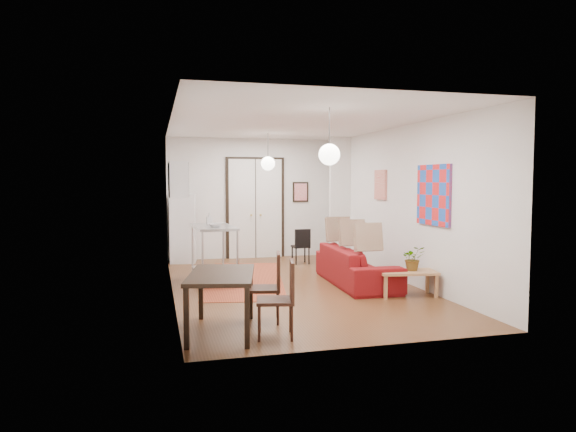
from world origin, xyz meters
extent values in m
plane|color=brown|center=(0.00, 0.00, 0.00)|extent=(7.00, 7.00, 0.00)
cube|color=white|center=(0.00, 0.00, 2.90)|extent=(4.20, 7.00, 0.02)
cube|color=silver|center=(0.00, 3.50, 1.45)|extent=(4.20, 0.02, 2.90)
cube|color=silver|center=(0.00, -3.50, 1.45)|extent=(4.20, 0.02, 2.90)
cube|color=silver|center=(-2.10, 0.00, 1.45)|extent=(0.02, 7.00, 2.90)
cube|color=silver|center=(2.10, 0.00, 1.45)|extent=(0.02, 7.00, 2.90)
cube|color=silver|center=(0.00, 3.46, 1.20)|extent=(1.44, 0.06, 2.50)
cube|color=silver|center=(1.85, 2.55, 1.45)|extent=(0.50, 0.10, 2.90)
cube|color=silver|center=(-1.92, 1.50, 1.90)|extent=(0.35, 1.00, 0.70)
cube|color=red|center=(2.08, -1.25, 1.65)|extent=(0.05, 1.00, 1.00)
cube|color=beige|center=(2.08, 0.80, 1.80)|extent=(0.05, 0.50, 0.60)
cube|color=red|center=(1.15, 3.47, 1.60)|extent=(0.40, 0.03, 0.50)
cube|color=olive|center=(-2.07, 2.00, 1.95)|extent=(0.03, 0.44, 0.54)
sphere|color=white|center=(0.00, 2.00, 2.25)|extent=(0.30, 0.30, 0.30)
cylinder|color=black|center=(0.00, 2.00, 2.65)|extent=(0.01, 0.01, 0.50)
sphere|color=white|center=(0.00, -2.00, 2.25)|extent=(0.30, 0.30, 0.30)
cylinder|color=black|center=(0.00, -2.00, 2.65)|extent=(0.01, 0.01, 0.50)
cube|color=#A54A29|center=(-0.73, 0.78, 0.00)|extent=(2.05, 3.92, 0.01)
imported|color=maroon|center=(1.17, -0.18, 0.34)|extent=(2.36, 1.01, 0.68)
cube|color=tan|center=(1.61, -1.27, 0.39)|extent=(1.01, 0.67, 0.04)
cube|color=tan|center=(1.20, -1.48, 0.19)|extent=(0.06, 0.06, 0.37)
cube|color=tan|center=(2.03, -1.48, 0.19)|extent=(0.06, 0.06, 0.37)
cube|color=tan|center=(1.20, -1.06, 0.19)|extent=(0.06, 0.06, 0.37)
cube|color=tan|center=(2.03, -1.06, 0.19)|extent=(0.06, 0.06, 0.37)
imported|color=#295C2C|center=(1.71, -1.27, 0.62)|extent=(0.41, 0.37, 0.40)
cube|color=#ADB0B2|center=(-1.33, 0.64, 1.03)|extent=(0.77, 1.42, 0.05)
cube|color=#ADB0B2|center=(-1.33, 0.64, 0.21)|extent=(0.73, 1.38, 0.03)
cylinder|color=#ADB0B2|center=(-1.64, -0.01, 0.52)|extent=(0.04, 0.04, 1.03)
cylinder|color=#ADB0B2|center=(-1.03, -0.01, 0.52)|extent=(0.04, 0.04, 1.03)
cylinder|color=#ADB0B2|center=(-1.64, 1.29, 0.52)|extent=(0.04, 0.04, 1.03)
cylinder|color=#ADB0B2|center=(-1.03, 1.29, 0.52)|extent=(0.04, 0.04, 1.03)
imported|color=silver|center=(-1.33, 0.34, 1.09)|extent=(0.26, 0.26, 0.06)
imported|color=teal|center=(-1.38, 0.89, 1.17)|extent=(0.11, 0.10, 0.22)
cube|color=silver|center=(-1.75, 3.15, 0.79)|extent=(0.63, 0.63, 1.58)
cube|color=black|center=(-1.59, -2.54, 0.72)|extent=(1.04, 1.49, 0.05)
cube|color=black|center=(-1.92, -3.17, 0.35)|extent=(0.07, 0.07, 0.70)
cube|color=black|center=(-1.25, -3.17, 0.35)|extent=(0.07, 0.07, 0.70)
cube|color=black|center=(-1.92, -1.91, 0.35)|extent=(0.07, 0.07, 0.70)
cube|color=black|center=(-1.25, -1.91, 0.35)|extent=(0.07, 0.07, 0.70)
cube|color=#341810|center=(-0.99, -2.19, 0.44)|extent=(0.52, 0.51, 0.04)
cube|color=#341810|center=(-0.99, -1.98, 0.70)|extent=(0.13, 0.42, 0.46)
cylinder|color=#341810|center=(-1.17, -2.38, 0.22)|extent=(0.03, 0.03, 0.44)
cylinder|color=#341810|center=(-0.80, -2.38, 0.22)|extent=(0.03, 0.03, 0.44)
cylinder|color=#341810|center=(-1.17, -1.99, 0.22)|extent=(0.03, 0.03, 0.44)
cylinder|color=#341810|center=(-0.80, -1.99, 0.22)|extent=(0.03, 0.03, 0.44)
cube|color=#341810|center=(-0.99, -2.89, 0.44)|extent=(0.52, 0.51, 0.04)
cube|color=#341810|center=(-0.99, -2.68, 0.70)|extent=(0.13, 0.42, 0.46)
cylinder|color=#341810|center=(-1.17, -3.08, 0.22)|extent=(0.03, 0.03, 0.44)
cylinder|color=#341810|center=(-0.80, -3.08, 0.22)|extent=(0.03, 0.03, 0.44)
cylinder|color=#341810|center=(-1.17, -2.69, 0.22)|extent=(0.03, 0.03, 0.44)
cylinder|color=#341810|center=(-0.80, -2.69, 0.22)|extent=(0.03, 0.03, 0.44)
cube|color=black|center=(0.82, 2.31, 0.39)|extent=(0.37, 0.37, 0.04)
cube|color=black|center=(0.82, 2.47, 0.60)|extent=(0.36, 0.05, 0.39)
cylinder|color=black|center=(0.67, 2.16, 0.19)|extent=(0.03, 0.03, 0.39)
cylinder|color=black|center=(0.97, 2.16, 0.19)|extent=(0.03, 0.03, 0.39)
cylinder|color=black|center=(0.67, 2.46, 0.19)|extent=(0.03, 0.03, 0.39)
cylinder|color=black|center=(0.97, 2.46, 0.19)|extent=(0.03, 0.03, 0.39)
camera|label=1|loc=(-2.37, -8.81, 1.89)|focal=32.00mm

